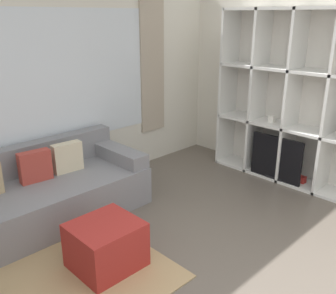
{
  "coord_description": "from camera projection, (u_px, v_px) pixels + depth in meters",
  "views": [
    {
      "loc": [
        -2.04,
        -0.88,
        2.17
      ],
      "look_at": [
        0.57,
        1.78,
        0.85
      ],
      "focal_mm": 40.0,
      "sensor_mm": 36.0,
      "label": 1
    }
  ],
  "objects": [
    {
      "name": "area_rug",
      "position": [
        32.0,
        287.0,
        3.14
      ],
      "size": [
        2.19,
        1.74,
        0.01
      ],
      "primitive_type": "cube",
      "color": "tan",
      "rests_on": "ground_plane"
    },
    {
      "name": "shelving_unit",
      "position": [
        294.0,
        101.0,
        4.9
      ],
      "size": [
        0.43,
        2.11,
        2.26
      ],
      "color": "silver",
      "rests_on": "ground_plane"
    },
    {
      "name": "ottoman",
      "position": [
        106.0,
        245.0,
        3.35
      ],
      "size": [
        0.58,
        0.54,
        0.44
      ],
      "color": "#A82823",
      "rests_on": "ground_plane"
    },
    {
      "name": "wall_right",
      "position": [
        290.0,
        78.0,
        5.1
      ],
      "size": [
        0.07,
        4.44,
        2.7
      ],
      "primitive_type": "cube",
      "color": "silver",
      "rests_on": "ground_plane"
    },
    {
      "name": "couch_main",
      "position": [
        47.0,
        193.0,
        4.15
      ],
      "size": [
        2.13,
        0.99,
        0.79
      ],
      "color": "gray",
      "rests_on": "ground_plane"
    },
    {
      "name": "wall_back",
      "position": [
        46.0,
        88.0,
        4.41
      ],
      "size": [
        6.59,
        0.11,
        2.7
      ],
      "color": "silver",
      "rests_on": "ground_plane"
    }
  ]
}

